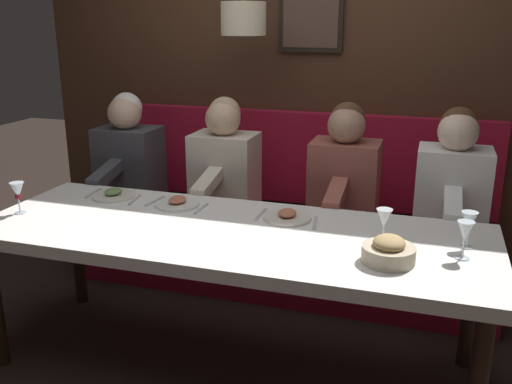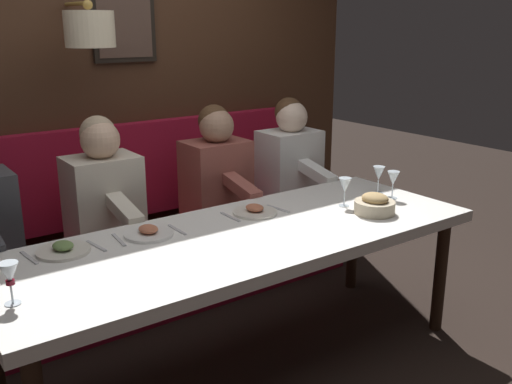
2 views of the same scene
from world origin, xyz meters
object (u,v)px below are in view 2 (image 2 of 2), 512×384
wine_glass_0 (9,275)px  wine_glass_3 (393,179)px  diner_nearest (290,158)px  bread_bowl (375,205)px  diner_middle (103,190)px  wine_glass_2 (379,174)px  dining_table (244,245)px  diner_near (216,171)px  wine_glass_1 (345,186)px

wine_glass_0 → wine_glass_3: bearing=-87.9°
diner_nearest → bread_bowl: 1.08m
diner_middle → wine_glass_2: diner_middle is taller
wine_glass_2 → diner_middle: bearing=61.2°
wine_glass_0 → diner_nearest: bearing=-64.9°
bread_bowl → dining_table: bearing=77.6°
wine_glass_3 → dining_table: bearing=88.3°
diner_near → diner_middle: same height
wine_glass_2 → diner_nearest: bearing=3.8°
diner_near → bread_bowl: bearing=-161.5°
dining_table → diner_middle: size_ratio=3.11×
wine_glass_0 → wine_glass_1: same height
wine_glass_3 → wine_glass_2: bearing=-8.8°
dining_table → wine_glass_2: wine_glass_2 is taller
wine_glass_3 → bread_bowl: bearing=114.3°
dining_table → wine_glass_2: 1.08m
diner_nearest → wine_glass_0: 2.35m
bread_bowl → wine_glass_2: bearing=-50.0°
diner_near → wine_glass_3: bearing=-144.9°
dining_table → wine_glass_0: 1.13m
wine_glass_0 → bread_bowl: (-0.05, -1.86, -0.07)m
diner_middle → wine_glass_1: bearing=-128.6°
dining_table → diner_near: 0.98m
wine_glass_3 → bread_bowl: (-0.13, 0.29, -0.07)m
diner_nearest → bread_bowl: diner_nearest is taller
diner_near → dining_table: bearing=155.6°
diner_middle → wine_glass_2: bearing=-118.8°
dining_table → bread_bowl: bread_bowl is taller
wine_glass_2 → bread_bowl: bearing=130.0°
wine_glass_3 → diner_middle: bearing=57.0°
bread_bowl → wine_glass_0: bearing=88.4°
wine_glass_3 → wine_glass_1: bearing=80.1°
diner_near → wine_glass_2: diner_near is taller
diner_nearest → wine_glass_2: diner_nearest is taller
diner_near → wine_glass_0: bearing=123.3°
dining_table → diner_nearest: (0.88, -1.01, 0.14)m
diner_near → wine_glass_1: 0.91m
bread_bowl → wine_glass_1: bearing=12.0°
diner_nearest → wine_glass_1: size_ratio=4.82×
diner_middle → wine_glass_1: size_ratio=4.82×
dining_table → wine_glass_3: (-0.03, -1.04, 0.18)m
diner_nearest → wine_glass_3: diner_nearest is taller
diner_near → diner_nearest: bearing=-90.0°
wine_glass_2 → bread_bowl: 0.42m
wine_glass_0 → wine_glass_1: (0.14, -1.82, 0.00)m
diner_near → diner_middle: bearing=90.0°
diner_nearest → diner_middle: 1.38m
dining_table → wine_glass_3: size_ratio=15.01×
diner_near → wine_glass_1: size_ratio=4.82×
wine_glass_0 → wine_glass_1: 1.83m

